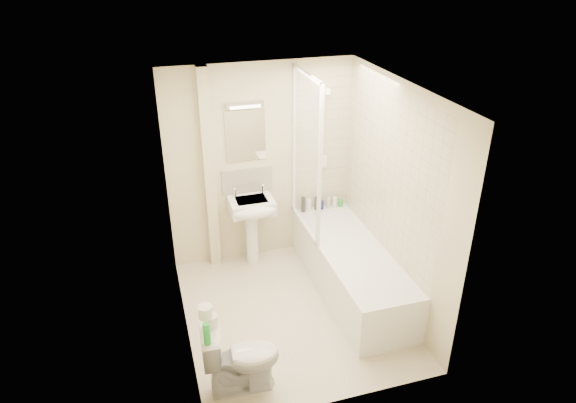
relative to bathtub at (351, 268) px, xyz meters
name	(u,v)px	position (x,y,z in m)	size (l,w,h in m)	color
floor	(292,312)	(-0.75, -0.20, -0.29)	(2.50, 2.50, 0.00)	beige
wall_back	(261,165)	(-0.75, 1.05, 0.91)	(2.20, 0.02, 2.40)	beige
wall_left	(177,229)	(-1.85, -0.20, 0.91)	(0.02, 2.50, 2.40)	beige
wall_right	(395,198)	(0.35, -0.20, 0.91)	(0.02, 2.50, 2.40)	beige
ceiling	(293,90)	(-0.75, -0.20, 2.11)	(2.20, 2.50, 0.02)	white
tile_back	(322,141)	(0.00, 1.04, 1.14)	(0.70, 0.01, 1.75)	beige
tile_right	(387,171)	(0.34, 0.00, 1.14)	(0.01, 2.10, 1.75)	beige
pipe_boxing	(209,173)	(-1.37, 0.99, 0.91)	(0.12, 0.12, 2.40)	beige
splashback	(247,180)	(-0.92, 1.04, 0.74)	(0.60, 0.01, 0.30)	beige
mirror	(245,136)	(-0.92, 1.04, 1.29)	(0.46, 0.01, 0.60)	white
strip_light	(245,104)	(-0.92, 1.02, 1.66)	(0.42, 0.07, 0.07)	silver
bathtub	(351,268)	(0.00, 0.00, 0.00)	(0.70, 2.10, 0.55)	white
shower_screen	(306,155)	(-0.35, 0.60, 1.16)	(0.04, 0.92, 1.80)	white
shower_fixture	(324,132)	(0.00, 0.99, 1.26)	(0.10, 0.16, 0.99)	white
pedestal_sink	(252,214)	(-0.92, 0.81, 0.41)	(0.51, 0.48, 0.99)	white
bottle_black_a	(303,204)	(-0.25, 0.96, 0.36)	(0.05, 0.05, 0.19)	black
bottle_white_a	(309,205)	(-0.18, 0.96, 0.34)	(0.06, 0.06, 0.16)	white
bottle_black_b	(317,203)	(-0.07, 0.96, 0.35)	(0.07, 0.07, 0.17)	black
bottle_blue	(321,205)	(-0.01, 0.96, 0.32)	(0.06, 0.06, 0.11)	navy
bottle_cream	(328,203)	(0.08, 0.96, 0.33)	(0.05, 0.05, 0.15)	beige
bottle_white_b	(335,202)	(0.16, 0.96, 0.33)	(0.05, 0.05, 0.14)	white
bottle_green	(341,203)	(0.25, 0.96, 0.30)	(0.06, 0.06, 0.09)	green
toilet	(241,357)	(-1.47, -1.05, 0.05)	(0.68, 0.42, 0.67)	white
toilet_roll_lower	(211,321)	(-1.69, -0.97, 0.44)	(0.11, 0.11, 0.11)	white
toilet_roll_upper	(205,312)	(-1.73, -0.98, 0.55)	(0.12, 0.12, 0.11)	white
green_bottle	(207,334)	(-1.75, -1.17, 0.48)	(0.06, 0.06, 0.20)	green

